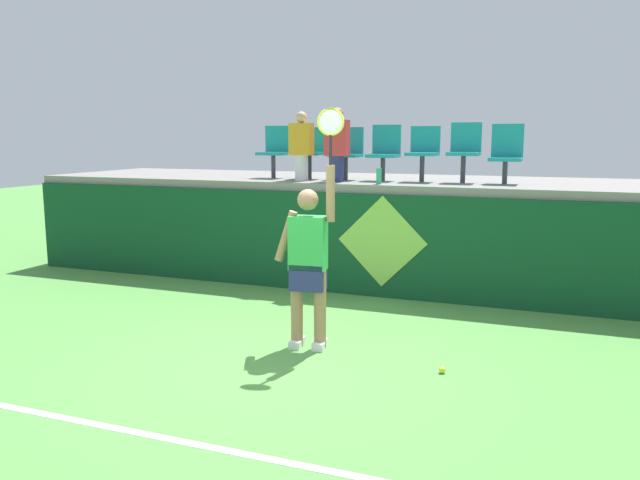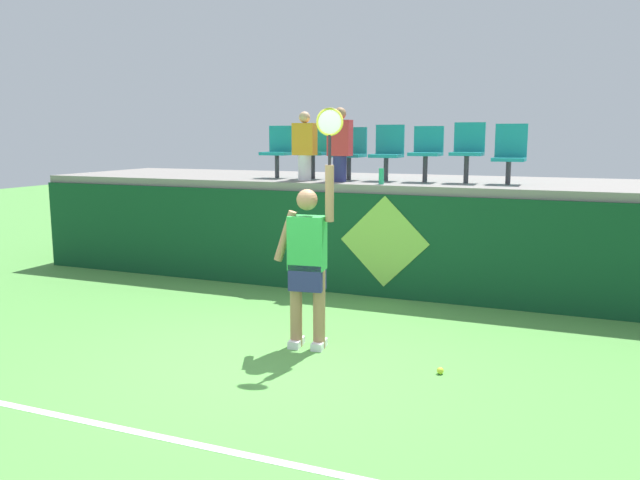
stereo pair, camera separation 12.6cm
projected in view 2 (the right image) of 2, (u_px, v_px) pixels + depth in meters
ground_plane at (275, 362)px, 6.41m from camera, size 40.00×40.00×0.00m
court_back_wall at (368, 244)px, 9.02m from camera, size 11.45×0.20×1.44m
spectator_platform at (394, 183)px, 10.09m from camera, size 11.45×2.70×0.12m
court_baseline_stripe at (169, 439)px, 4.78m from camera, size 10.30×0.08×0.01m
tennis_player at (308, 260)px, 6.70m from camera, size 0.75×0.30×2.52m
tennis_ball at (440, 371)px, 6.08m from camera, size 0.07×0.07×0.07m
water_bottle at (381, 176)px, 8.95m from camera, size 0.07×0.07×0.22m
stadium_chair_0 at (279, 149)px, 10.28m from camera, size 0.44×0.42×0.83m
stadium_chair_1 at (315, 149)px, 10.04m from camera, size 0.44×0.42×0.81m
stadium_chair_2 at (351, 151)px, 9.82m from camera, size 0.44×0.42×0.80m
stadium_chair_3 at (388, 150)px, 9.60m from camera, size 0.44×0.42×0.84m
stadium_chair_4 at (427, 150)px, 9.37m from camera, size 0.44×0.42×0.81m
stadium_chair_5 at (468, 149)px, 9.15m from camera, size 0.44×0.42×0.86m
stadium_chair_6 at (510, 152)px, 8.95m from camera, size 0.44×0.42×0.84m
spectator_0 at (305, 145)px, 9.67m from camera, size 0.34×0.20×1.03m
spectator_1 at (340, 144)px, 9.37m from camera, size 0.34×0.20×1.08m
wall_signage_mount at (383, 298)px, 8.94m from camera, size 1.27×0.01×1.43m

